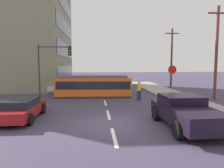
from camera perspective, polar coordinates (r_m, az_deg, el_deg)
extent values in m
plane|color=#413A51|center=(20.89, -2.38, -3.14)|extent=(120.00, 120.00, 0.00)
cube|color=#A29393|center=(18.54, 19.69, -4.35)|extent=(3.20, 36.00, 0.14)
cube|color=silver|center=(9.23, 0.58, -14.36)|extent=(0.16, 2.40, 0.01)
cube|color=silver|center=(13.05, -1.02, -8.40)|extent=(0.16, 2.40, 0.01)
cube|color=silver|center=(16.95, -1.86, -5.16)|extent=(0.16, 2.40, 0.01)
cube|color=silver|center=(26.35, -2.85, -1.34)|extent=(0.16, 2.40, 0.01)
cube|color=silver|center=(32.31, -3.17, -0.07)|extent=(0.16, 2.40, 0.01)
cube|color=gray|center=(33.16, -26.99, 13.34)|extent=(15.97, 16.40, 16.00)
cube|color=#2D3847|center=(30.74, -12.52, 3.10)|extent=(0.06, 13.94, 1.92)
cube|color=#2D3847|center=(30.78, -12.64, 9.06)|extent=(0.06, 13.94, 1.92)
cube|color=#2D3847|center=(31.15, -12.77, 14.94)|extent=(0.06, 13.94, 1.92)
cube|color=#2D3847|center=(31.84, -12.90, 20.63)|extent=(0.06, 13.94, 1.92)
cube|color=orange|center=(20.27, -5.02, -0.61)|extent=(7.17, 2.73, 1.67)
cube|color=#2D2D2D|center=(20.38, -5.00, -3.16)|extent=(7.03, 2.60, 0.15)
cube|color=#554A5D|center=(20.19, -5.04, 2.03)|extent=(6.45, 2.34, 0.20)
cube|color=#1E232D|center=(20.25, -5.02, -0.05)|extent=(6.89, 2.76, 0.74)
cube|color=#AFB7C2|center=(28.41, -6.53, 1.24)|extent=(2.61, 5.39, 1.49)
cube|color=black|center=(25.78, -6.85, 1.31)|extent=(2.25, 0.17, 0.90)
cube|color=black|center=(28.39, -6.54, 1.78)|extent=(2.63, 4.59, 0.60)
cylinder|color=black|center=(26.76, -6.71, -0.30)|extent=(2.57, 0.95, 0.90)
cylinder|color=black|center=(30.16, -6.34, 0.35)|extent=(2.57, 0.95, 0.90)
cylinder|color=navy|center=(18.14, 7.12, -3.15)|extent=(0.16, 0.16, 0.85)
cylinder|color=navy|center=(18.18, 7.74, -3.13)|extent=(0.16, 0.16, 0.85)
cylinder|color=yellow|center=(18.07, 7.46, -0.87)|extent=(0.36, 0.36, 0.60)
sphere|color=tan|center=(18.03, 7.47, 0.43)|extent=(0.22, 0.22, 0.22)
cube|color=#5C2A0A|center=(18.19, 8.09, -1.47)|extent=(0.20, 0.10, 0.24)
cube|color=black|center=(10.94, 19.47, -7.84)|extent=(2.10, 5.04, 0.65)
cube|color=black|center=(11.31, 18.39, -4.27)|extent=(1.94, 1.94, 0.55)
cube|color=black|center=(9.66, 23.03, -7.38)|extent=(2.04, 2.29, 0.12)
cylinder|color=black|center=(12.00, 11.98, -7.82)|extent=(0.30, 0.81, 0.80)
cylinder|color=black|center=(12.74, 20.66, -7.27)|extent=(0.30, 0.81, 0.80)
cylinder|color=black|center=(9.29, 17.72, -11.92)|extent=(0.30, 0.81, 0.80)
cylinder|color=black|center=(10.23, 28.24, -10.70)|extent=(0.30, 0.81, 0.80)
cube|color=maroon|center=(13.02, -23.85, -6.60)|extent=(1.89, 4.32, 0.55)
cube|color=black|center=(12.80, -24.16, -4.66)|extent=(1.72, 2.38, 0.40)
cylinder|color=black|center=(14.57, -25.56, -6.20)|extent=(0.22, 0.64, 0.64)
cylinder|color=black|center=(14.00, -18.44, -6.40)|extent=(0.22, 0.64, 0.64)
cylinder|color=black|center=(11.58, -21.61, -8.98)|extent=(0.22, 0.64, 0.64)
cube|color=silver|center=(24.64, -14.17, -0.78)|extent=(1.88, 4.27, 0.55)
cube|color=black|center=(24.45, -14.26, 0.29)|extent=(1.69, 2.36, 0.40)
cylinder|color=black|center=(26.08, -15.56, -0.91)|extent=(0.23, 0.64, 0.64)
cylinder|color=black|center=(25.76, -11.67, -0.90)|extent=(0.23, 0.64, 0.64)
cylinder|color=black|center=(23.62, -16.86, -1.59)|extent=(0.23, 0.64, 0.64)
cylinder|color=black|center=(23.26, -12.58, -1.59)|extent=(0.23, 0.64, 0.64)
cube|color=#B0B7CC|center=(30.13, -12.88, 0.37)|extent=(2.02, 4.48, 0.55)
cube|color=black|center=(29.94, -12.95, 1.25)|extent=(1.82, 2.49, 0.40)
cylinder|color=black|center=(31.62, -14.16, 0.22)|extent=(0.24, 0.65, 0.64)
cylinder|color=black|center=(31.31, -10.75, 0.24)|extent=(0.24, 0.65, 0.64)
cylinder|color=black|center=(29.03, -15.17, -0.26)|extent=(0.24, 0.65, 0.64)
cylinder|color=black|center=(28.69, -11.47, -0.25)|extent=(0.24, 0.65, 0.64)
cylinder|color=gray|center=(19.46, 16.11, -0.32)|extent=(0.07, 0.07, 2.20)
cylinder|color=red|center=(19.37, 16.22, 3.81)|extent=(0.76, 0.04, 0.76)
cylinder|color=#333333|center=(19.59, -19.35, 3.10)|extent=(0.14, 0.14, 4.85)
cylinder|color=#333333|center=(19.34, -15.62, 9.79)|extent=(2.71, 0.10, 0.10)
cube|color=black|center=(19.10, -11.55, 8.88)|extent=(0.28, 0.24, 0.84)
sphere|color=red|center=(18.99, -11.61, 9.65)|extent=(0.16, 0.16, 0.16)
sphere|color=gold|center=(18.97, -11.60, 8.90)|extent=(0.16, 0.16, 0.16)
sphere|color=green|center=(18.96, -11.58, 8.15)|extent=(0.16, 0.16, 0.16)
cylinder|color=brown|center=(20.05, 26.73, 7.39)|extent=(0.24, 0.24, 8.01)
cube|color=brown|center=(20.48, 27.16, 16.94)|extent=(1.80, 0.12, 0.12)
cylinder|color=brown|center=(27.95, 16.03, 6.67)|extent=(0.24, 0.24, 7.62)
cube|color=brown|center=(28.21, 16.20, 13.20)|extent=(1.80, 0.12, 0.12)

